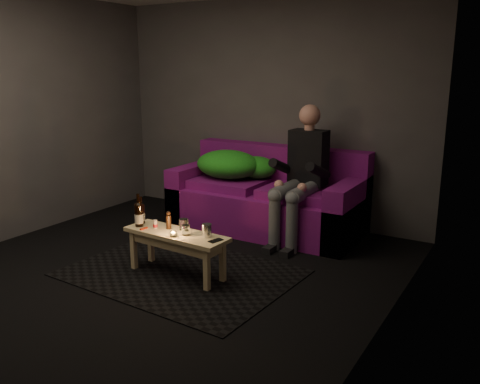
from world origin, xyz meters
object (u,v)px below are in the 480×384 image
Objects in this scene: person at (301,172)px; beer_bottle_b at (139,214)px; coffee_table at (176,240)px; beer_bottle_a at (141,213)px; sofa at (268,200)px; steel_cup at (207,230)px.

person is 4.72× the size of beer_bottle_b.
person is 1.43× the size of coffee_table.
beer_bottle_a is at bearing -124.90° from person.
sofa is 1.63m from coffee_table.
coffee_table is 3.30× the size of beer_bottle_b.
beer_bottle_a is 0.09m from beer_bottle_b.
sofa is at bearing 159.99° from person.
person reaches higher than coffee_table.
coffee_table is 0.47m from beer_bottle_a.
sofa is at bearing 72.49° from beer_bottle_a.
beer_bottle_b is (-0.94, -1.48, -0.23)m from person.
beer_bottle_b reaches higher than beer_bottle_a.
sofa is at bearing 74.64° from beer_bottle_b.
beer_bottle_a is at bearing 117.37° from beer_bottle_b.
beer_bottle_b is at bearing -62.63° from beer_bottle_a.
person is at bearing 57.75° from beer_bottle_b.
beer_bottle_a is (-0.50, -1.58, 0.16)m from sofa.
steel_cup is (0.24, -1.59, 0.13)m from sofa.
sofa is 8.45× the size of beer_bottle_a.
beer_bottle_b is at bearing -122.25° from person.
person is 5.64× the size of beer_bottle_a.
beer_bottle_a reaches higher than coffee_table.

